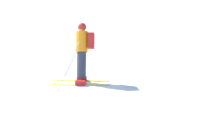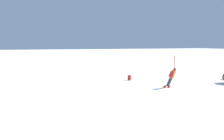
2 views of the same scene
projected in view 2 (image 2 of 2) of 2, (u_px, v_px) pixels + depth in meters
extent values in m
plane|color=white|center=(156.00, 84.00, 18.83)|extent=(300.00, 300.00, 0.00)
cube|color=yellow|center=(169.00, 88.00, 17.35)|extent=(0.89, 1.42, 0.01)
cube|color=yellow|center=(165.00, 87.00, 17.57)|extent=(0.89, 1.42, 0.01)
cube|color=#B21919|center=(169.00, 87.00, 17.35)|extent=(0.26, 0.31, 0.12)
cube|color=#B21919|center=(165.00, 86.00, 17.56)|extent=(0.26, 0.31, 0.12)
cylinder|color=#2D3342|center=(169.00, 82.00, 17.30)|extent=(0.58, 0.49, 0.79)
cylinder|color=orange|center=(173.00, 74.00, 17.08)|extent=(0.63, 0.56, 0.67)
sphere|color=tan|center=(175.00, 70.00, 16.95)|extent=(0.34, 0.32, 0.28)
sphere|color=#AD231E|center=(175.00, 69.00, 16.94)|extent=(0.40, 0.37, 0.32)
cube|color=#AD231E|center=(171.00, 74.00, 16.86)|extent=(0.46, 0.37, 0.51)
cylinder|color=#B7B7BC|center=(176.00, 82.00, 17.27)|extent=(0.29, 0.46, 0.99)
cylinder|color=#B7B7BC|center=(166.00, 80.00, 17.76)|extent=(1.01, 0.02, 1.16)
cube|color=#AD231E|center=(130.00, 78.00, 20.88)|extent=(0.35, 0.30, 0.44)
cube|color=maroon|center=(130.00, 75.00, 20.85)|extent=(0.32, 0.27, 0.06)
cylinder|color=orange|center=(174.00, 66.00, 22.72)|extent=(0.08, 0.08, 2.28)
cylinder|color=red|center=(175.00, 57.00, 22.61)|extent=(0.13, 0.13, 0.10)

